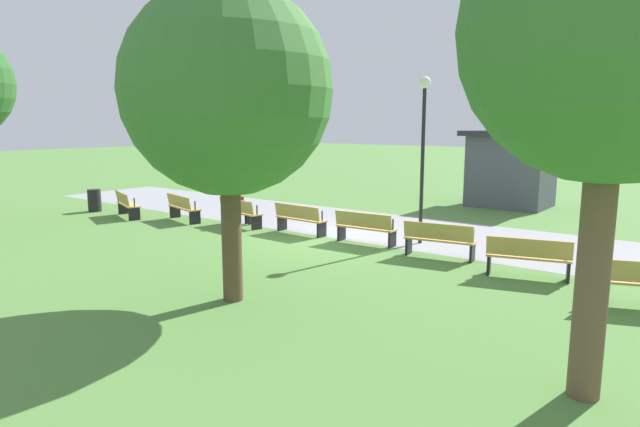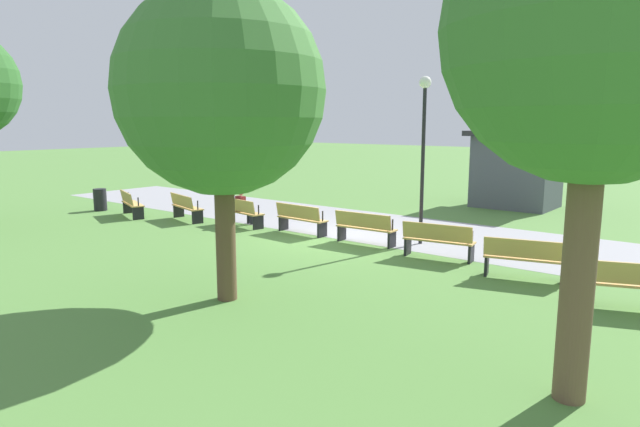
% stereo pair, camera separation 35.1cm
% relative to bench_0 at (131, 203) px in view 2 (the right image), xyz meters
% --- Properties ---
extents(ground_plane, '(120.00, 120.00, 0.00)m').
position_rel_bench_0_xyz_m(ground_plane, '(7.81, 1.48, -0.47)').
color(ground_plane, '#54843D').
extents(path_paving, '(30.18, 4.63, 0.01)m').
position_rel_bench_0_xyz_m(path_paving, '(7.81, 3.79, -0.47)').
color(path_paving, '#939399').
rests_on(path_paving, ground).
extents(bench_0, '(1.75, 1.04, 0.89)m').
position_rel_bench_0_xyz_m(bench_0, '(0.00, 0.00, 0.00)').
color(bench_0, tan).
rests_on(bench_0, ground).
extents(bench_1, '(1.76, 0.89, 0.89)m').
position_rel_bench_0_xyz_m(bench_1, '(2.17, 0.69, 0.00)').
color(bench_1, tan).
rests_on(bench_1, ground).
extents(bench_2, '(1.75, 0.73, 0.89)m').
position_rel_bench_0_xyz_m(bench_2, '(4.40, 1.15, 0.00)').
color(bench_2, tan).
rests_on(bench_2, ground).
extents(bench_3, '(1.72, 0.56, 0.89)m').
position_rel_bench_0_xyz_m(bench_3, '(6.67, 1.39, 0.00)').
color(bench_3, tan).
rests_on(bench_3, ground).
extents(bench_4, '(1.72, 0.56, 0.89)m').
position_rel_bench_0_xyz_m(bench_4, '(8.95, 1.39, 0.00)').
color(bench_4, tan).
rests_on(bench_4, ground).
extents(bench_5, '(1.75, 0.73, 0.89)m').
position_rel_bench_0_xyz_m(bench_5, '(11.21, 1.15, 0.00)').
color(bench_5, tan).
rests_on(bench_5, ground).
extents(bench_6, '(1.76, 0.89, 0.89)m').
position_rel_bench_0_xyz_m(bench_6, '(13.45, 0.69, 0.00)').
color(bench_6, tan).
rests_on(bench_6, ground).
extents(bench_7, '(1.75, 1.04, 0.89)m').
position_rel_bench_0_xyz_m(bench_7, '(15.62, 0.00, 0.00)').
color(bench_7, tan).
rests_on(bench_7, ground).
extents(person_seated, '(0.38, 0.56, 1.20)m').
position_rel_bench_0_xyz_m(person_seated, '(4.30, 1.31, 0.17)').
color(person_seated, maroon).
rests_on(person_seated, ground).
extents(tree_1, '(3.36, 3.36, 5.92)m').
position_rel_bench_0_xyz_m(tree_1, '(15.48, -4.02, 3.74)').
color(tree_1, brown).
rests_on(tree_1, ground).
extents(tree_2, '(3.72, 3.72, 5.68)m').
position_rel_bench_0_xyz_m(tree_2, '(9.49, -4.04, 3.33)').
color(tree_2, brown).
rests_on(tree_2, ground).
extents(lamp_post, '(0.32, 0.32, 4.46)m').
position_rel_bench_0_xyz_m(lamp_post, '(10.07, 2.43, 2.59)').
color(lamp_post, black).
rests_on(lamp_post, ground).
extents(trash_bin, '(0.47, 0.47, 0.82)m').
position_rel_bench_0_xyz_m(trash_bin, '(-2.07, 0.02, -0.06)').
color(trash_bin, black).
rests_on(trash_bin, ground).
extents(kiosk, '(3.40, 2.94, 2.96)m').
position_rel_bench_0_xyz_m(kiosk, '(9.85, 10.64, 1.05)').
color(kiosk, '#4C515B').
rests_on(kiosk, ground).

